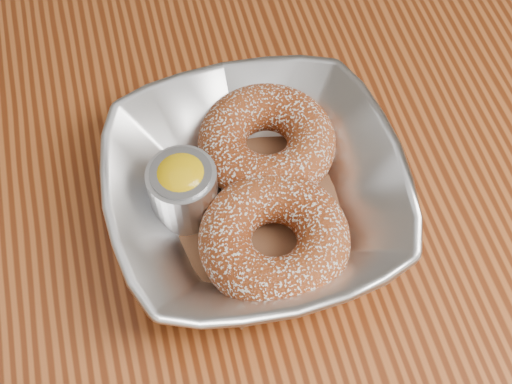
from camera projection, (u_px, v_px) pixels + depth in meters
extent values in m
cube|color=brown|center=(137.00, 194.00, 0.60)|extent=(1.20, 0.80, 0.04)
cube|color=#5B2912|center=(464.00, 73.00, 1.16)|extent=(0.06, 0.06, 0.71)
imported|color=silver|center=(256.00, 194.00, 0.54)|extent=(0.23, 0.23, 0.06)
cube|color=brown|center=(256.00, 206.00, 0.56)|extent=(0.19, 0.19, 0.00)
torus|color=maroon|center=(267.00, 142.00, 0.57)|extent=(0.14, 0.14, 0.04)
torus|color=maroon|center=(274.00, 239.00, 0.52)|extent=(0.13, 0.13, 0.04)
cylinder|color=silver|center=(184.00, 191.00, 0.54)|extent=(0.05, 0.05, 0.05)
cylinder|color=gray|center=(183.00, 189.00, 0.54)|extent=(0.05, 0.05, 0.05)
ellipsoid|color=#F3BD07|center=(181.00, 178.00, 0.52)|extent=(0.04, 0.04, 0.03)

